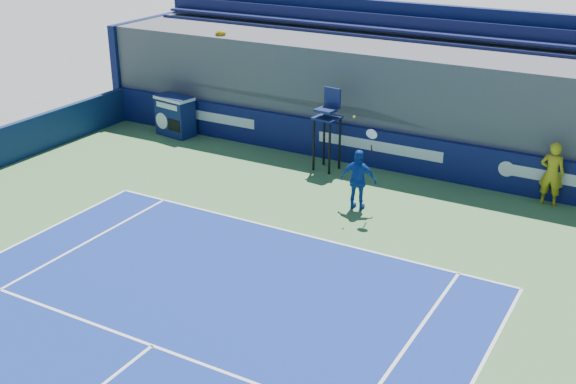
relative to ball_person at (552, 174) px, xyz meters
The scene contains 6 objects.
ball_person is the anchor object (origin of this frame).
back_hoarding 5.05m from the ball_person, behind, with size 20.40×0.21×1.20m.
match_clock 12.35m from the ball_person, behind, with size 1.42×0.92×1.40m.
umpire_chair 6.42m from the ball_person, behind, with size 0.77×0.77×2.48m.
tennis_player 5.15m from the ball_person, 147.06° to the right, with size 1.01×0.52×2.57m.
stadium_seating 5.63m from the ball_person, 154.72° to the left, with size 21.00×4.05×4.40m.
Camera 1 is at (7.73, -2.11, 7.83)m, focal length 45.00 mm.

